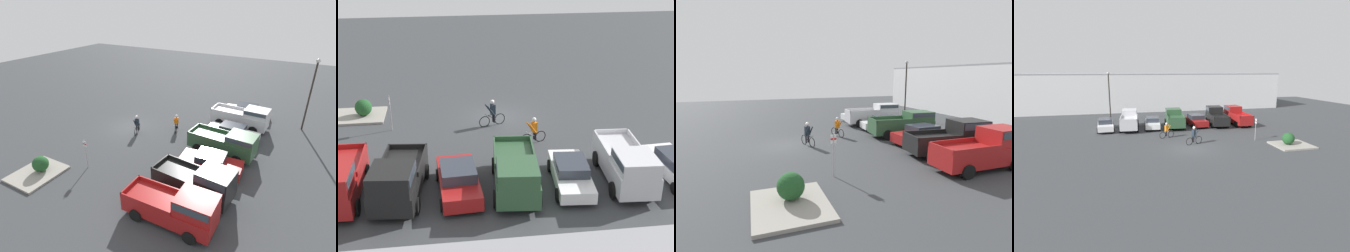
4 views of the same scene
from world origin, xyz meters
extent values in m
plane|color=#383A3D|center=(0.00, 0.00, 0.00)|extent=(80.00, 80.00, 0.00)
cube|color=silver|center=(0.00, 29.83, 3.12)|extent=(45.18, 15.66, 6.24)
cube|color=gray|center=(0.00, 29.83, 6.34)|extent=(45.18, 15.66, 0.20)
cube|color=white|center=(-8.09, 9.50, 0.57)|extent=(2.02, 4.70, 0.62)
cube|color=#2D333D|center=(-8.09, 9.50, 1.14)|extent=(1.69, 2.17, 0.52)
cylinder|color=black|center=(-9.05, 10.91, 0.31)|extent=(0.22, 0.62, 0.61)
cylinder|color=black|center=(-7.32, 11.02, 0.31)|extent=(0.22, 0.62, 0.61)
cylinder|color=black|center=(-8.86, 7.97, 0.31)|extent=(0.22, 0.62, 0.61)
cylinder|color=black|center=(-7.13, 8.08, 0.31)|extent=(0.22, 0.62, 0.61)
cube|color=silver|center=(-5.29, 9.37, 0.92)|extent=(2.29, 5.45, 1.08)
cube|color=silver|center=(-5.19, 10.97, 1.83)|extent=(1.94, 2.24, 0.74)
cube|color=#333D47|center=(-5.19, 10.97, 1.99)|extent=(1.98, 2.08, 0.33)
cube|color=silver|center=(-6.30, 8.37, 1.58)|extent=(0.28, 3.20, 0.25)
cube|color=silver|center=(-4.42, 8.25, 1.58)|extent=(0.28, 3.20, 0.25)
cube|color=silver|center=(-5.46, 6.75, 1.58)|extent=(1.96, 0.20, 0.25)
cylinder|color=black|center=(-6.17, 11.09, 0.42)|extent=(0.27, 0.85, 0.84)
cylinder|color=black|center=(-4.21, 10.96, 0.42)|extent=(0.27, 0.85, 0.84)
cylinder|color=black|center=(-6.38, 7.78, 0.42)|extent=(0.27, 0.85, 0.84)
cylinder|color=black|center=(-4.42, 7.66, 0.42)|extent=(0.27, 0.85, 0.84)
cube|color=white|center=(-2.49, 9.50, 0.57)|extent=(2.09, 4.74, 0.58)
cube|color=#2D333D|center=(-2.49, 9.50, 1.11)|extent=(1.71, 2.20, 0.50)
cylinder|color=black|center=(-3.22, 11.05, 0.33)|extent=(0.24, 0.67, 0.66)
cylinder|color=black|center=(-1.52, 10.90, 0.33)|extent=(0.24, 0.67, 0.66)
cylinder|color=black|center=(-3.47, 8.10, 0.33)|extent=(0.24, 0.67, 0.66)
cylinder|color=black|center=(-1.77, 7.96, 0.33)|extent=(0.24, 0.67, 0.66)
cube|color=#2D5133|center=(0.31, 9.43, 0.89)|extent=(2.48, 5.46, 1.03)
cube|color=#2D5133|center=(0.44, 11.02, 1.76)|extent=(2.05, 2.27, 0.71)
cube|color=#333D47|center=(0.44, 11.02, 1.91)|extent=(2.09, 2.11, 0.31)
cube|color=#2D5133|center=(-0.76, 8.46, 1.53)|extent=(0.35, 3.18, 0.25)
cube|color=#2D5133|center=(1.19, 8.29, 1.53)|extent=(0.35, 3.18, 0.25)
cube|color=#2D5133|center=(0.09, 6.83, 1.53)|extent=(2.03, 0.25, 0.25)
cylinder|color=black|center=(-0.57, 11.16, 0.42)|extent=(0.29, 0.85, 0.84)
cylinder|color=black|center=(1.46, 10.98, 0.42)|extent=(0.29, 0.85, 0.84)
cylinder|color=black|center=(-0.85, 7.88, 0.42)|extent=(0.29, 0.85, 0.84)
cylinder|color=black|center=(1.18, 7.71, 0.42)|extent=(0.29, 0.85, 0.84)
cube|color=maroon|center=(3.11, 9.53, 0.61)|extent=(2.14, 4.61, 0.70)
cube|color=#2D333D|center=(3.11, 9.53, 1.21)|extent=(1.79, 2.13, 0.51)
cylinder|color=black|center=(2.09, 10.90, 0.30)|extent=(0.22, 0.62, 0.61)
cylinder|color=black|center=(3.93, 11.03, 0.30)|extent=(0.22, 0.62, 0.61)
cylinder|color=black|center=(2.29, 8.03, 0.30)|extent=(0.22, 0.62, 0.61)
cylinder|color=black|center=(4.12, 8.15, 0.30)|extent=(0.22, 0.62, 0.61)
cube|color=black|center=(5.91, 9.33, 0.80)|extent=(2.57, 5.39, 0.92)
cube|color=black|center=(6.07, 10.89, 1.76)|extent=(2.08, 2.27, 1.00)
cube|color=#333D47|center=(6.07, 10.89, 1.98)|extent=(2.12, 2.11, 0.44)
cube|color=black|center=(4.83, 8.40, 1.39)|extent=(0.41, 3.12, 0.25)
cube|color=black|center=(6.77, 8.19, 1.39)|extent=(0.41, 3.12, 0.25)
cube|color=black|center=(5.64, 6.78, 1.39)|extent=(2.03, 0.29, 0.25)
cylinder|color=black|center=(5.06, 11.05, 0.38)|extent=(0.30, 0.79, 0.77)
cylinder|color=black|center=(7.09, 10.83, 0.38)|extent=(0.30, 0.79, 0.77)
cylinder|color=black|center=(4.73, 7.83, 0.38)|extent=(0.30, 0.79, 0.77)
cylinder|color=black|center=(6.75, 7.62, 0.38)|extent=(0.30, 0.79, 0.77)
cube|color=maroon|center=(8.71, 9.15, 0.84)|extent=(1.94, 5.36, 0.98)
cube|color=maroon|center=(8.70, 10.75, 1.80)|extent=(1.77, 2.15, 0.94)
cube|color=#333D47|center=(8.70, 10.75, 2.01)|extent=(1.83, 1.98, 0.41)
cube|color=maroon|center=(7.80, 8.07, 1.45)|extent=(0.10, 3.21, 0.25)
cube|color=maroon|center=(9.63, 8.09, 1.45)|extent=(0.10, 3.21, 0.25)
cube|color=maroon|center=(8.72, 6.52, 1.45)|extent=(1.91, 0.09, 0.25)
cylinder|color=black|center=(7.74, 10.80, 0.39)|extent=(0.22, 0.77, 0.77)
cylinder|color=black|center=(9.65, 10.81, 0.39)|extent=(0.22, 0.77, 0.77)
cylinder|color=black|center=(7.76, 7.49, 0.39)|extent=(0.22, 0.77, 0.77)
cylinder|color=black|center=(9.67, 7.50, 0.39)|extent=(0.22, 0.77, 0.77)
torus|color=black|center=(1.12, 1.50, 0.35)|extent=(0.73, 0.30, 0.76)
torus|color=black|center=(0.09, 1.14, 0.35)|extent=(0.73, 0.30, 0.76)
cylinder|color=black|center=(0.60, 1.32, 0.54)|extent=(0.55, 0.22, 0.40)
cylinder|color=black|center=(0.60, 1.32, 0.75)|extent=(0.58, 0.23, 0.04)
cylinder|color=black|center=(0.42, 1.26, 0.54)|extent=(0.05, 0.05, 0.37)
cylinder|color=black|center=(0.99, 1.46, 0.78)|extent=(0.17, 0.44, 0.02)
cylinder|color=black|center=(0.47, 1.37, 0.49)|extent=(0.15, 0.15, 0.56)
cylinder|color=black|center=(0.53, 1.20, 0.49)|extent=(0.15, 0.15, 0.56)
cube|color=#1E2833|center=(0.55, 1.30, 1.12)|extent=(0.35, 0.42, 0.69)
cylinder|color=#1E2833|center=(0.70, 1.54, 1.12)|extent=(0.54, 0.26, 0.74)
cylinder|color=#1E2833|center=(0.82, 1.22, 1.12)|extent=(0.54, 0.26, 0.74)
sphere|color=tan|center=(0.58, 1.31, 1.58)|extent=(0.24, 0.24, 0.24)
sphere|color=silver|center=(0.58, 1.31, 1.64)|extent=(0.27, 0.27, 0.27)
torus|color=black|center=(-1.09, 4.52, 0.33)|extent=(0.69, 0.28, 0.72)
torus|color=black|center=(-2.03, 4.19, 0.33)|extent=(0.69, 0.28, 0.72)
cylinder|color=white|center=(-1.56, 4.36, 0.51)|extent=(0.51, 0.21, 0.38)
cylinder|color=white|center=(-1.56, 4.36, 0.71)|extent=(0.53, 0.22, 0.04)
cylinder|color=white|center=(-1.73, 4.30, 0.51)|extent=(0.05, 0.05, 0.35)
cylinder|color=white|center=(-1.20, 4.48, 0.74)|extent=(0.17, 0.44, 0.02)
cylinder|color=black|center=(-1.68, 4.41, 0.47)|extent=(0.15, 0.15, 0.53)
cylinder|color=black|center=(-1.63, 4.24, 0.47)|extent=(0.15, 0.15, 0.53)
cube|color=orange|center=(-1.61, 4.34, 1.04)|extent=(0.35, 0.42, 0.62)
cylinder|color=orange|center=(-1.47, 4.57, 1.04)|extent=(0.50, 0.25, 0.67)
cylinder|color=orange|center=(-1.36, 4.25, 1.04)|extent=(0.50, 0.25, 0.67)
sphere|color=tan|center=(-1.58, 4.35, 1.47)|extent=(0.24, 0.24, 0.24)
sphere|color=silver|center=(-1.58, 4.35, 1.53)|extent=(0.26, 0.26, 0.26)
cylinder|color=#9E9EA3|center=(7.05, 1.28, 1.16)|extent=(0.06, 0.06, 2.33)
cube|color=white|center=(7.05, 1.28, 2.00)|extent=(0.03, 0.30, 0.45)
cube|color=red|center=(7.05, 1.28, 2.00)|extent=(0.04, 0.30, 0.10)
cylinder|color=#2D2823|center=(-7.68, 14.94, 3.25)|extent=(0.16, 0.16, 6.50)
sphere|color=#B2B2A8|center=(-7.68, 14.94, 6.63)|extent=(0.36, 0.36, 0.36)
cube|color=gray|center=(9.50, -1.30, 0.07)|extent=(3.49, 2.98, 0.15)
sphere|color=#1E4C23|center=(9.13, -1.22, 0.72)|extent=(1.14, 1.14, 1.14)
camera|label=1|loc=(18.57, 14.46, 11.46)|focal=28.00mm
camera|label=2|loc=(3.42, 29.46, 12.04)|focal=50.00mm
camera|label=3|loc=(19.23, -2.57, 5.12)|focal=28.00mm
camera|label=4|loc=(-6.03, -22.28, 7.06)|focal=28.00mm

